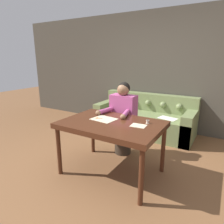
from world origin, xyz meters
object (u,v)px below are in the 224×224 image
person (123,119)px  scissors (100,118)px  couch (145,119)px  dining_table (112,127)px  thread_spool (148,122)px

person → scissors: person is taller
couch → person: (0.06, -1.16, 0.33)m
dining_table → scissors: size_ratio=5.52×
dining_table → scissors: bearing=165.6°
dining_table → person: size_ratio=1.10×
person → thread_spool: bearing=-35.5°
couch → thread_spool: (0.65, -1.58, 0.49)m
couch → thread_spool: 1.78m
person → thread_spool: 0.74m
dining_table → couch: (-0.21, 1.78, -0.39)m
person → couch: bearing=93.0°
person → thread_spool: person is taller
dining_table → thread_spool: 0.49m
dining_table → couch: bearing=96.7°
dining_table → scissors: scissors is taller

